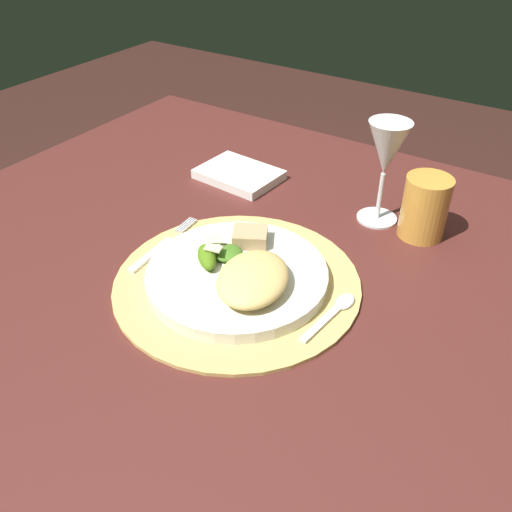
# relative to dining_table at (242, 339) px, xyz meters

# --- Properties ---
(dining_table) EXTENTS (1.16, 1.02, 0.74)m
(dining_table) POSITION_rel_dining_table_xyz_m (0.00, 0.00, 0.00)
(dining_table) COLOR #4D201C
(dining_table) RESTS_ON ground
(placemat) EXTENTS (0.36, 0.36, 0.01)m
(placemat) POSITION_rel_dining_table_xyz_m (0.02, -0.04, 0.16)
(placemat) COLOR tan
(placemat) RESTS_ON dining_table
(dinner_plate) EXTENTS (0.26, 0.26, 0.02)m
(dinner_plate) POSITION_rel_dining_table_xyz_m (0.02, -0.04, 0.17)
(dinner_plate) COLOR silver
(dinner_plate) RESTS_ON placemat
(pasta_serving) EXTENTS (0.13, 0.15, 0.03)m
(pasta_serving) POSITION_rel_dining_table_xyz_m (0.06, -0.06, 0.20)
(pasta_serving) COLOR #E3BC6C
(pasta_serving) RESTS_ON dinner_plate
(salad_greens) EXTENTS (0.07, 0.08, 0.03)m
(salad_greens) POSITION_rel_dining_table_xyz_m (-0.02, -0.03, 0.19)
(salad_greens) COLOR #4D6829
(salad_greens) RESTS_ON dinner_plate
(bread_piece) EXTENTS (0.07, 0.06, 0.02)m
(bread_piece) POSITION_rel_dining_table_xyz_m (0.00, 0.03, 0.19)
(bread_piece) COLOR tan
(bread_piece) RESTS_ON dinner_plate
(fork) EXTENTS (0.03, 0.17, 0.00)m
(fork) POSITION_rel_dining_table_xyz_m (-0.12, -0.04, 0.17)
(fork) COLOR silver
(fork) RESTS_ON placemat
(spoon) EXTENTS (0.03, 0.12, 0.01)m
(spoon) POSITION_rel_dining_table_xyz_m (0.17, -0.02, 0.17)
(spoon) COLOR silver
(spoon) RESTS_ON placemat
(napkin) EXTENTS (0.16, 0.12, 0.02)m
(napkin) POSITION_rel_dining_table_xyz_m (-0.16, 0.23, 0.17)
(napkin) COLOR white
(napkin) RESTS_ON dining_table
(wine_glass) EXTENTS (0.07, 0.07, 0.18)m
(wine_glass) POSITION_rel_dining_table_xyz_m (0.12, 0.24, 0.28)
(wine_glass) COLOR silver
(wine_glass) RESTS_ON dining_table
(amber_tumbler) EXTENTS (0.07, 0.07, 0.10)m
(amber_tumbler) POSITION_rel_dining_table_xyz_m (0.20, 0.23, 0.21)
(amber_tumbler) COLOR gold
(amber_tumbler) RESTS_ON dining_table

